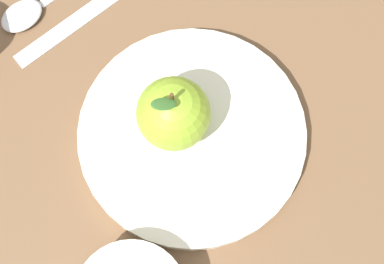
# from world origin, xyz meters

# --- Properties ---
(ground_plane) EXTENTS (2.40, 2.40, 0.00)m
(ground_plane) POSITION_xyz_m (0.00, 0.00, 0.00)
(ground_plane) COLOR brown
(dinner_plate) EXTENTS (0.23, 0.23, 0.02)m
(dinner_plate) POSITION_xyz_m (0.01, 0.04, 0.01)
(dinner_plate) COLOR silver
(dinner_plate) RESTS_ON ground_plane
(apple) EXTENTS (0.07, 0.07, 0.09)m
(apple) POSITION_xyz_m (0.01, 0.02, 0.05)
(apple) COLOR #8CB22D
(apple) RESTS_ON dinner_plate
(spoon) EXTENTS (0.17, 0.04, 0.01)m
(spoon) POSITION_xyz_m (0.02, -0.19, 0.01)
(spoon) COLOR silver
(spoon) RESTS_ON ground_plane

